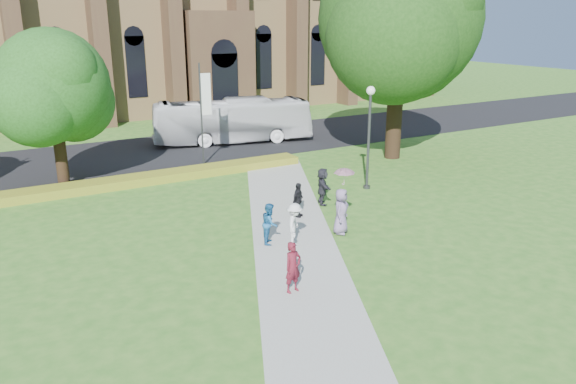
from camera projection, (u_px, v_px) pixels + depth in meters
ground at (312, 265)px, 20.07m from camera, size 160.00×160.00×0.00m
road at (147, 153)px, 36.57m from camera, size 160.00×10.00×0.02m
footpath at (297, 254)px, 20.89m from camera, size 15.58×28.54×0.04m
flower_hedge at (148, 179)px, 29.94m from camera, size 18.00×1.40×0.45m
streetlamp at (369, 125)px, 28.05m from camera, size 0.44×0.44×5.24m
large_tree at (400, 19)px, 32.89m from camera, size 9.60×9.60×13.20m
street_tree_1 at (52, 86)px, 27.60m from camera, size 5.60×5.60×8.05m
banner_pole_0 at (203, 108)px, 32.62m from camera, size 0.70×0.10×6.00m
tour_coach at (232, 121)px, 39.18m from camera, size 11.31×5.14×3.07m
pedestrian_0 at (293, 267)px, 17.79m from camera, size 0.67×0.50×1.69m
pedestrian_1 at (270, 223)px, 21.68m from camera, size 0.95×0.99×1.62m
pedestrian_2 at (295, 225)px, 21.40m from camera, size 1.16×1.26×1.71m
pedestrian_3 at (298, 200)px, 24.57m from camera, size 0.96×0.82×1.54m
pedestrian_4 at (341, 211)px, 22.64m from camera, size 1.09×1.05×1.88m
pedestrian_5 at (322, 186)px, 26.23m from camera, size 1.10×1.69×1.74m
parasol at (344, 179)px, 22.42m from camera, size 0.83×0.83×0.71m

